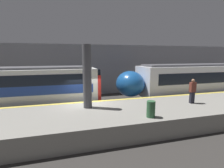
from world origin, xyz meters
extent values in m
plane|color=#33302D|center=(0.00, 0.00, 0.00)|extent=(120.00, 120.00, 0.00)
cube|color=gray|center=(0.00, -2.36, 0.52)|extent=(40.00, 4.72, 1.03)
cube|color=#EAD14C|center=(0.00, -0.15, 1.04)|extent=(40.00, 0.30, 0.01)
cube|color=gray|center=(0.00, 6.70, 2.67)|extent=(50.00, 0.15, 5.34)
cylinder|color=#47474C|center=(-0.10, -1.43, 2.93)|extent=(0.52, 0.52, 3.80)
cube|color=black|center=(14.72, 2.10, 0.29)|extent=(17.52, 2.43, 0.59)
ellipsoid|color=#195199|center=(4.10, 2.10, 1.77)|extent=(2.42, 2.73, 2.21)
sphere|color=#F2EFCC|center=(3.15, 2.10, 1.38)|extent=(0.20, 0.20, 0.20)
cube|color=red|center=(1.08, 2.10, 1.69)|extent=(0.25, 2.90, 2.11)
cube|color=black|center=(1.08, 2.10, 2.75)|extent=(0.25, 2.61, 0.84)
sphere|color=#EA4C42|center=(1.24, 1.43, 1.32)|extent=(0.18, 0.18, 0.18)
sphere|color=#EA4C42|center=(1.24, 2.76, 1.32)|extent=(0.18, 0.18, 0.18)
cube|color=black|center=(6.72, -2.38, 1.41)|extent=(0.28, 0.20, 0.76)
cube|color=brown|center=(6.72, -2.38, 2.12)|extent=(0.38, 0.24, 0.66)
sphere|color=#9E7051|center=(6.72, -2.38, 2.56)|extent=(0.21, 0.21, 0.21)
cylinder|color=#2D5B38|center=(2.77, -4.04, 1.46)|extent=(0.44, 0.44, 0.85)
camera|label=1|loc=(-1.55, -11.77, 4.16)|focal=28.00mm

